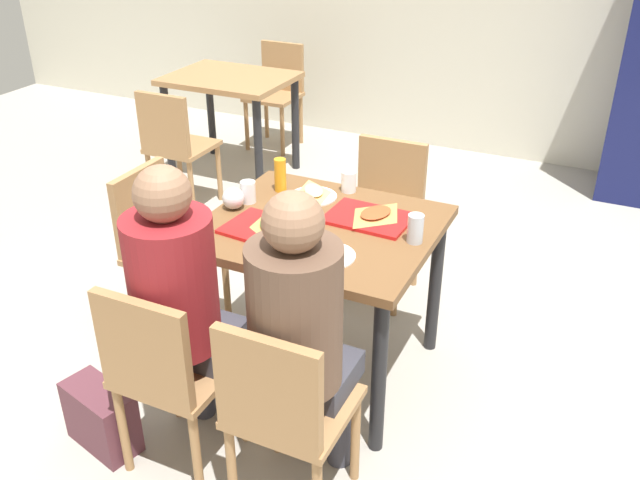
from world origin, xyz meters
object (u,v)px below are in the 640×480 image
(background_table, at_px, (231,93))
(main_table, at_px, (320,247))
(person_in_red, at_px, (180,294))
(plastic_cup_a, at_px, (349,181))
(person_in_brown_jacket, at_px, (300,327))
(soda_can, at_px, (415,229))
(pizza_slice_b, at_px, (376,214))
(foil_bundle, at_px, (233,198))
(pizza_slice_c, at_px, (314,191))
(plastic_cup_b, at_px, (285,254))
(tray_red_near, at_px, (268,230))
(pizza_slice_a, at_px, (270,225))
(background_chair_near, at_px, (174,142))
(chair_near_left, at_px, (165,369))
(chair_far_side, at_px, (384,207))
(paper_plate_center, at_px, (313,196))
(background_chair_far, at_px, (278,87))
(chair_near_right, at_px, (283,408))
(plastic_cup_c, at_px, (248,192))
(chair_left_end, at_px, (161,239))
(handbag, at_px, (101,417))
(tray_red_far, at_px, (369,218))
(condiment_bottle, at_px, (280,175))

(background_table, bearing_deg, main_table, -49.32)
(person_in_red, bearing_deg, plastic_cup_a, 78.11)
(person_in_brown_jacket, bearing_deg, soda_can, 76.22)
(pizza_slice_b, distance_m, foil_bundle, 0.64)
(pizza_slice_c, bearing_deg, plastic_cup_b, -74.01)
(tray_red_near, xyz_separation_m, pizza_slice_a, (0.00, 0.02, 0.02))
(background_chair_near, bearing_deg, pizza_slice_b, -29.04)
(chair_near_left, bearing_deg, background_table, 117.03)
(pizza_slice_b, distance_m, background_chair_near, 2.12)
(person_in_brown_jacket, bearing_deg, pizza_slice_c, 113.13)
(chair_far_side, relative_size, soda_can, 6.97)
(paper_plate_center, height_order, background_chair_far, background_chair_far)
(paper_plate_center, distance_m, pizza_slice_b, 0.36)
(plastic_cup_a, bearing_deg, chair_near_left, -100.52)
(chair_near_right, bearing_deg, plastic_cup_a, 102.79)
(chair_near_left, xyz_separation_m, pizza_slice_b, (0.44, 0.97, 0.30))
(pizza_slice_b, height_order, soda_can, soda_can)
(plastic_cup_c, bearing_deg, soda_can, -3.08)
(person_in_red, xyz_separation_m, person_in_brown_jacket, (0.49, 0.00, 0.00))
(chair_near_left, bearing_deg, main_table, 73.32)
(chair_left_end, xyz_separation_m, plastic_cup_a, (0.85, 0.37, 0.32))
(chair_left_end, xyz_separation_m, foil_bundle, (0.46, -0.02, 0.32))
(plastic_cup_b, xyz_separation_m, handbag, (-0.62, -0.47, -0.68))
(handbag, relative_size, background_chair_far, 0.38)
(paper_plate_center, height_order, plastic_cup_b, plastic_cup_b)
(chair_near_right, xyz_separation_m, background_table, (-1.88, 2.72, 0.14))
(handbag, height_order, background_table, background_table)
(paper_plate_center, height_order, plastic_cup_a, plastic_cup_a)
(tray_red_far, height_order, paper_plate_center, tray_red_far)
(tray_red_near, distance_m, background_chair_near, 1.99)
(main_table, height_order, background_table, same)
(tray_red_far, height_order, pizza_slice_a, pizza_slice_a)
(plastic_cup_a, distance_m, soda_can, 0.56)
(handbag, xyz_separation_m, background_chair_near, (-1.04, 2.00, 0.36))
(soda_can, bearing_deg, handbag, -139.75)
(pizza_slice_a, height_order, plastic_cup_c, plastic_cup_c)
(handbag, bearing_deg, background_chair_far, 106.65)
(main_table, xyz_separation_m, background_table, (-1.63, 1.90, -0.02))
(main_table, relative_size, chair_left_end, 1.16)
(pizza_slice_b, xyz_separation_m, foil_bundle, (-0.62, -0.17, 0.03))
(paper_plate_center, distance_m, pizza_slice_a, 0.38)
(chair_near_right, distance_m, tray_red_near, 0.84)
(chair_far_side, relative_size, person_in_red, 0.67)
(main_table, bearing_deg, background_chair_far, 121.80)
(chair_near_left, height_order, chair_far_side, same)
(plastic_cup_b, height_order, condiment_bottle, condiment_bottle)
(tray_red_near, height_order, background_chair_far, background_chair_far)
(chair_left_end, distance_m, background_chair_far, 2.74)
(chair_near_left, distance_m, handbag, 0.50)
(plastic_cup_b, bearing_deg, pizza_slice_a, 129.28)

